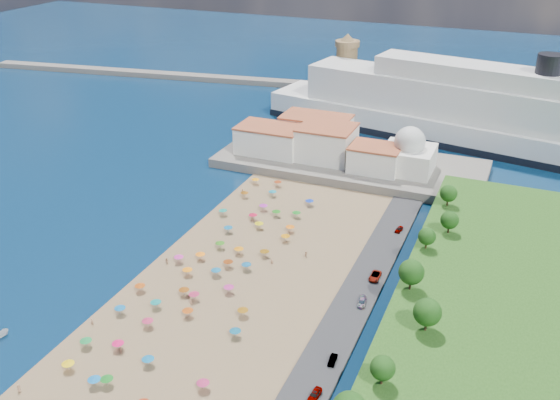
% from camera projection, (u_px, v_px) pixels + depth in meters
% --- Properties ---
extents(ground, '(700.00, 700.00, 0.00)m').
position_uv_depth(ground, '(227.00, 266.00, 156.42)').
color(ground, '#071938').
rests_on(ground, ground).
extents(terrace, '(90.00, 36.00, 3.00)m').
position_uv_depth(terrace, '(350.00, 164.00, 213.06)').
color(terrace, '#59544C').
rests_on(terrace, ground).
extents(jetty, '(18.00, 70.00, 2.40)m').
position_uv_depth(jetty, '(322.00, 126.00, 249.91)').
color(jetty, '#59544C').
rests_on(jetty, ground).
extents(breakwater, '(199.03, 34.77, 2.60)m').
position_uv_depth(breakwater, '(171.00, 75.00, 321.13)').
color(breakwater, '#59544C').
rests_on(breakwater, ground).
extents(waterfront_buildings, '(57.00, 29.00, 11.00)m').
position_uv_depth(waterfront_buildings, '(315.00, 141.00, 215.33)').
color(waterfront_buildings, silver).
rests_on(waterfront_buildings, terrace).
extents(domed_building, '(16.00, 16.00, 15.00)m').
position_uv_depth(domed_building, '(409.00, 154.00, 201.25)').
color(domed_building, silver).
rests_on(domed_building, terrace).
extents(fortress, '(40.00, 40.00, 32.40)m').
position_uv_depth(fortress, '(345.00, 93.00, 272.49)').
color(fortress, '#98724C').
rests_on(fortress, ground).
extents(cruise_ship, '(168.34, 53.85, 36.43)m').
position_uv_depth(cruise_ship, '(476.00, 116.00, 230.05)').
color(cruise_ship, black).
rests_on(cruise_ship, ground).
extents(beach_parasols, '(32.48, 117.49, 2.20)m').
position_uv_depth(beach_parasols, '(200.00, 280.00, 146.66)').
color(beach_parasols, gray).
rests_on(beach_parasols, beach).
extents(beachgoers, '(33.13, 95.05, 1.86)m').
position_uv_depth(beachgoers, '(194.00, 284.00, 147.13)').
color(beachgoers, tan).
rests_on(beachgoers, beach).
extents(parked_cars, '(2.38, 72.81, 1.39)m').
position_uv_depth(parked_cars, '(362.00, 302.00, 140.00)').
color(parked_cars, gray).
rests_on(parked_cars, promenade).
extents(hillside_trees, '(12.26, 107.60, 7.27)m').
position_uv_depth(hillside_trees, '(407.00, 303.00, 124.73)').
color(hillside_trees, '#382314').
rests_on(hillside_trees, hillside).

